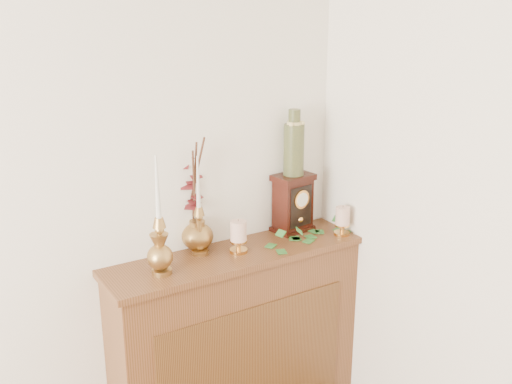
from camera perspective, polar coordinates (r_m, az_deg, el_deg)
console_shelf at (r=2.96m, az=-1.73°, el=-14.49°), size 1.24×0.34×0.93m
candlestick_left at (r=2.49m, az=-9.14°, el=-4.22°), size 0.08×0.08×0.51m
candlestick_center at (r=2.67m, az=-5.42°, el=-2.94°), size 0.08×0.08×0.45m
bud_vase at (r=2.52m, az=-9.14°, el=-5.87°), size 0.11×0.11×0.18m
ginger_jar at (r=2.71m, az=-6.10°, el=-0.58°), size 0.22×0.23×0.53m
pillar_candle_left at (r=2.70m, az=-1.68°, el=-4.11°), size 0.08×0.08×0.16m
pillar_candle_right at (r=2.92m, az=8.23°, el=-2.60°), size 0.08×0.08×0.15m
ivy_garland at (r=2.89m, az=5.77°, el=-4.09°), size 0.48×0.18×0.08m
mantel_clock at (r=2.94m, az=3.55°, el=-1.09°), size 0.21×0.16×0.29m
ceramic_vase at (r=2.86m, az=3.63°, el=4.41°), size 0.10×0.10×0.32m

